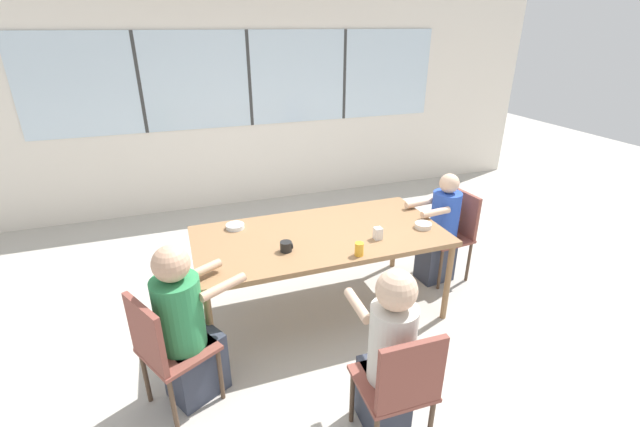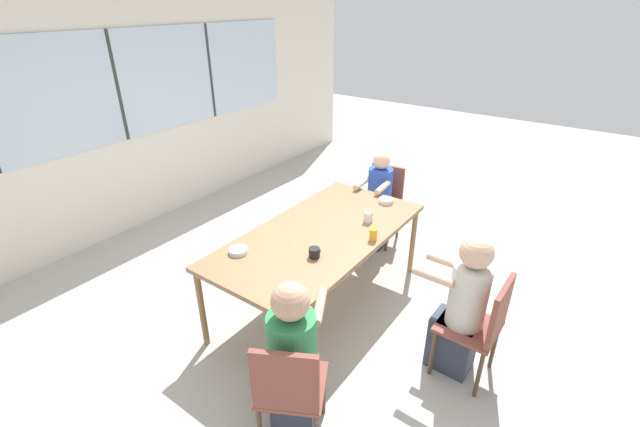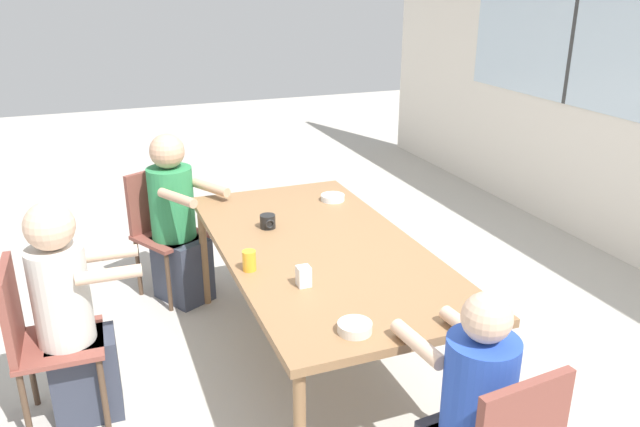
# 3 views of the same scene
# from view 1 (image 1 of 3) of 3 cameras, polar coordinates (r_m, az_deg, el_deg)

# --- Properties ---
(ground_plane) EXTENTS (16.00, 16.00, 0.00)m
(ground_plane) POSITION_cam_1_polar(r_m,az_deg,el_deg) (3.86, -0.00, -12.67)
(ground_plane) COLOR #B2ADA3
(wall_back_with_windows) EXTENTS (8.40, 0.08, 2.80)m
(wall_back_with_windows) POSITION_cam_1_polar(r_m,az_deg,el_deg) (5.81, -9.32, 14.96)
(wall_back_with_windows) COLOR silver
(wall_back_with_windows) RESTS_ON ground_plane
(dining_table) EXTENTS (2.01, 1.00, 0.75)m
(dining_table) POSITION_cam_1_polar(r_m,az_deg,el_deg) (3.49, -0.00, -3.46)
(dining_table) COLOR olive
(dining_table) RESTS_ON ground_plane
(chair_for_woman_green_shirt) EXTENTS (0.41, 0.41, 0.86)m
(chair_for_woman_green_shirt) POSITION_cam_1_polar(r_m,az_deg,el_deg) (2.54, 10.74, -21.37)
(chair_for_woman_green_shirt) COLOR brown
(chair_for_woman_green_shirt) RESTS_ON ground_plane
(chair_for_man_blue_shirt) EXTENTS (0.54, 0.54, 0.86)m
(chair_for_man_blue_shirt) POSITION_cam_1_polar(r_m,az_deg,el_deg) (2.88, -20.17, -16.21)
(chair_for_man_blue_shirt) COLOR brown
(chair_for_man_blue_shirt) RESTS_ON ground_plane
(chair_for_man_teal_shirt) EXTENTS (0.43, 0.43, 0.86)m
(chair_for_man_teal_shirt) POSITION_cam_1_polar(r_m,az_deg,el_deg) (4.29, 17.46, -1.82)
(chair_for_man_teal_shirt) COLOR brown
(chair_for_man_teal_shirt) RESTS_ON ground_plane
(person_woman_green_shirt) EXTENTS (0.30, 0.50, 1.14)m
(person_woman_green_shirt) POSITION_cam_1_polar(r_m,az_deg,el_deg) (2.62, 9.07, -18.63)
(person_woman_green_shirt) COLOR #333847
(person_woman_green_shirt) RESTS_ON ground_plane
(person_man_blue_shirt) EXTENTS (0.60, 0.51, 1.14)m
(person_man_blue_shirt) POSITION_cam_1_polar(r_m,az_deg,el_deg) (2.92, -17.36, -14.68)
(person_man_blue_shirt) COLOR #333847
(person_man_blue_shirt) RESTS_ON ground_plane
(person_man_teal_shirt) EXTENTS (0.51, 0.32, 1.07)m
(person_man_teal_shirt) POSITION_cam_1_polar(r_m,az_deg,el_deg) (4.20, 15.76, -2.49)
(person_man_teal_shirt) COLOR #333847
(person_man_teal_shirt) RESTS_ON ground_plane
(coffee_mug) EXTENTS (0.09, 0.09, 0.08)m
(coffee_mug) POSITION_cam_1_polar(r_m,az_deg,el_deg) (3.20, -4.52, -4.40)
(coffee_mug) COLOR black
(coffee_mug) RESTS_ON dining_table
(juice_glass) EXTENTS (0.07, 0.07, 0.10)m
(juice_glass) POSITION_cam_1_polar(r_m,az_deg,el_deg) (3.14, 5.25, -4.75)
(juice_glass) COLOR gold
(juice_glass) RESTS_ON dining_table
(milk_carton_small) EXTENTS (0.06, 0.06, 0.10)m
(milk_carton_small) POSITION_cam_1_polar(r_m,az_deg,el_deg) (3.39, 7.72, -2.64)
(milk_carton_small) COLOR silver
(milk_carton_small) RESTS_ON dining_table
(bowl_white_shallow) EXTENTS (0.14, 0.14, 0.04)m
(bowl_white_shallow) POSITION_cam_1_polar(r_m,az_deg,el_deg) (3.66, 13.60, -1.56)
(bowl_white_shallow) COLOR silver
(bowl_white_shallow) RESTS_ON dining_table
(bowl_cereal) EXTENTS (0.15, 0.15, 0.04)m
(bowl_cereal) POSITION_cam_1_polar(r_m,az_deg,el_deg) (3.61, -11.25, -1.69)
(bowl_cereal) COLOR silver
(bowl_cereal) RESTS_ON dining_table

